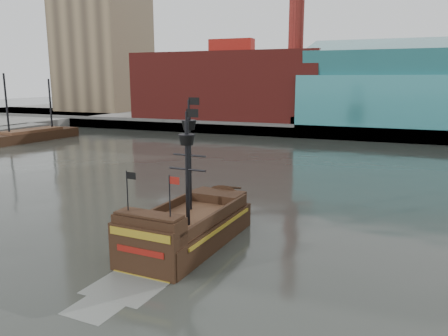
% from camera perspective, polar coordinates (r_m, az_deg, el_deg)
% --- Properties ---
extents(ground, '(400.00, 400.00, 0.00)m').
position_cam_1_polar(ground, '(28.22, -10.34, -12.23)').
color(ground, '#292C27').
rests_on(ground, ground).
extents(promenade_far, '(220.00, 60.00, 2.00)m').
position_cam_1_polar(promenade_far, '(115.01, 14.98, 6.03)').
color(promenade_far, slate).
rests_on(promenade_far, ground).
extents(seawall, '(220.00, 1.00, 2.60)m').
position_cam_1_polar(seawall, '(85.94, 12.47, 4.60)').
color(seawall, '#4C4C49').
rests_on(seawall, ground).
extents(skyline, '(149.00, 45.00, 62.00)m').
position_cam_1_polar(skyline, '(107.44, 18.02, 18.10)').
color(skyline, '#7F6A4C').
rests_on(skyline, promenade_far).
extents(pirate_ship, '(5.22, 14.64, 10.79)m').
position_cam_1_polar(pirate_ship, '(30.48, -4.70, -8.27)').
color(pirate_ship, black).
rests_on(pirate_ship, ground).
extents(docked_vessel, '(5.92, 19.20, 12.85)m').
position_cam_1_polar(docked_vessel, '(88.89, -23.75, 3.81)').
color(docked_vessel, black).
rests_on(docked_vessel, ground).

